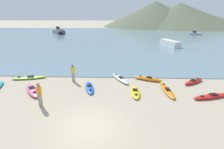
{
  "coord_description": "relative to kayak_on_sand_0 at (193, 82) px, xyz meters",
  "views": [
    {
      "loc": [
        1.69,
        -8.55,
        6.15
      ],
      "look_at": [
        1.07,
        7.93,
        0.5
      ],
      "focal_mm": 28.0,
      "sensor_mm": 36.0,
      "label": 1
    }
  ],
  "objects": [
    {
      "name": "ground_plane",
      "position": [
        -8.85,
        -7.17,
        -0.16
      ],
      "size": [
        400.0,
        400.0,
        0.0
      ],
      "primitive_type": "plane",
      "color": "tan"
    },
    {
      "name": "bay_water",
      "position": [
        -8.85,
        36.18,
        -0.13
      ],
      "size": [
        160.0,
        70.0,
        0.06
      ],
      "primitive_type": "cube",
      "color": "slate",
      "rests_on": "ground_plane"
    },
    {
      "name": "far_hill_left",
      "position": [
        12.85,
        87.55,
        6.49
      ],
      "size": [
        57.49,
        57.49,
        13.3
      ],
      "primitive_type": "cone",
      "color": "#5B664C",
      "rests_on": "ground_plane"
    },
    {
      "name": "far_hill_midleft",
      "position": [
        25.36,
        84.34,
        5.91
      ],
      "size": [
        61.11,
        61.11,
        12.14
      ],
      "primitive_type": "cone",
      "color": "#5B664C",
      "rests_on": "ground_plane"
    },
    {
      "name": "far_hill_midright",
      "position": [
        43.69,
        98.02,
        3.21
      ],
      "size": [
        74.02,
        74.02,
        6.73
      ],
      "primitive_type": "cone",
      "color": "#5B664C",
      "rests_on": "ground_plane"
    },
    {
      "name": "kayak_on_sand_0",
      "position": [
        0.0,
        0.0,
        0.0
      ],
      "size": [
        2.51,
        2.07,
        0.36
      ],
      "color": "red",
      "rests_on": "ground_plane"
    },
    {
      "name": "kayak_on_sand_1",
      "position": [
        -3.02,
        -2.03,
        -0.02
      ],
      "size": [
        0.84,
        3.48,
        0.31
      ],
      "color": "orange",
      "rests_on": "ground_plane"
    },
    {
      "name": "kayak_on_sand_2",
      "position": [
        -6.96,
        0.53,
        0.01
      ],
      "size": [
        1.98,
        3.09,
        0.38
      ],
      "color": "white",
      "rests_on": "ground_plane"
    },
    {
      "name": "kayak_on_sand_4",
      "position": [
        -9.66,
        -1.72,
        -0.03
      ],
      "size": [
        1.35,
        2.91,
        0.29
      ],
      "color": "blue",
      "rests_on": "ground_plane"
    },
    {
      "name": "kayak_on_sand_5",
      "position": [
        -14.35,
        -2.55,
        0.01
      ],
      "size": [
        2.6,
        3.14,
        0.37
      ],
      "color": "#E5668C",
      "rests_on": "ground_plane"
    },
    {
      "name": "kayak_on_sand_6",
      "position": [
        -16.17,
        0.55,
        -0.03
      ],
      "size": [
        3.43,
        1.53,
        0.29
      ],
      "color": "#8CCC2D",
      "rests_on": "ground_plane"
    },
    {
      "name": "kayak_on_sand_7",
      "position": [
        -5.74,
        -2.51,
        -0.03
      ],
      "size": [
        0.74,
        2.64,
        0.29
      ],
      "color": "yellow",
      "rests_on": "ground_plane"
    },
    {
      "name": "kayak_on_sand_8",
      "position": [
        0.14,
        -3.1,
        -0.02
      ],
      "size": [
        3.31,
        1.63,
        0.31
      ],
      "color": "red",
      "rests_on": "ground_plane"
    },
    {
      "name": "kayak_on_sand_9",
      "position": [
        -4.22,
        0.55,
        0.02
      ],
      "size": [
        2.83,
        1.66,
        0.39
      ],
      "color": "orange",
      "rests_on": "ground_plane"
    },
    {
      "name": "person_near_foreground",
      "position": [
        -12.61,
        -4.91,
        0.86
      ],
      "size": [
        0.36,
        0.29,
        1.77
      ],
      "color": "gray",
      "rests_on": "ground_plane"
    },
    {
      "name": "person_near_waterline",
      "position": [
        -11.46,
        -0.12,
        0.85
      ],
      "size": [
        0.35,
        0.29,
        1.75
      ],
      "color": "gray",
      "rests_on": "ground_plane"
    },
    {
      "name": "moored_boat_0",
      "position": [
        -25.99,
        42.85,
        0.47
      ],
      "size": [
        1.5,
        4.06,
        1.63
      ],
      "color": "black",
      "rests_on": "bay_water"
    },
    {
      "name": "moored_boat_1",
      "position": [
        17.25,
        41.99,
        0.36
      ],
      "size": [
        3.78,
        2.57,
        1.3
      ],
      "color": "#B2B2B7",
      "rests_on": "bay_water"
    },
    {
      "name": "moored_boat_2",
      "position": [
        3.41,
        20.71,
        0.48
      ],
      "size": [
        3.04,
        5.62,
        1.15
      ],
      "color": "white",
      "rests_on": "bay_water"
    },
    {
      "name": "moored_boat_3",
      "position": [
        -28.46,
        45.81,
        0.7
      ],
      "size": [
        3.11,
        1.73,
        2.29
      ],
      "color": "#B2B2B7",
      "rests_on": "bay_water"
    }
  ]
}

